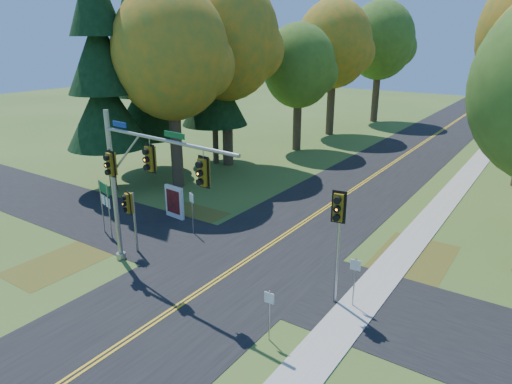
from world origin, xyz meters
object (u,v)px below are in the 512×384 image
Objects in this scene: traffic_mast at (138,175)px; route_sign_cluster at (105,198)px; info_kiosk at (174,202)px; east_signal_pole at (338,220)px.

traffic_mast reaches higher than route_sign_cluster.
info_kiosk is (-3.63, 5.79, -3.80)m from traffic_mast.
traffic_mast is 8.98m from east_signal_pole.
traffic_mast is 5.86m from route_sign_cluster.
info_kiosk is at bearing 127.13° from traffic_mast.
east_signal_pole is 2.48× the size of info_kiosk.
route_sign_cluster is at bearing 174.19° from east_signal_pole.
traffic_mast reaches higher than info_kiosk.
route_sign_cluster is at bearing 165.07° from traffic_mast.
east_signal_pole is 1.60× the size of route_sign_cluster.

